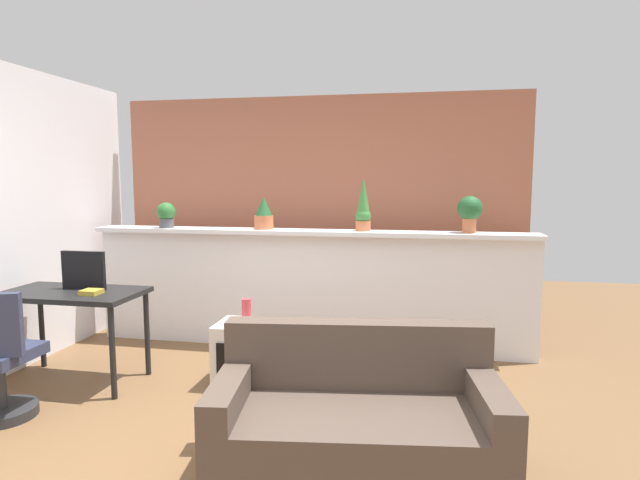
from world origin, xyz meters
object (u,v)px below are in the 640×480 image
Objects in this scene: potted_plant_0 at (166,214)px; couch at (357,425)px; potted_plant_3 at (470,211)px; tv_monitor at (84,270)px; side_cube_shelf at (242,353)px; book_on_desk at (91,292)px; potted_plant_2 at (363,207)px; potted_plant_1 at (264,214)px; vase_on_shelf at (246,310)px; desk at (72,301)px.

couch is (2.16, -2.05, -1.01)m from potted_plant_0.
tv_monitor is (-3.10, -1.13, -0.45)m from potted_plant_3.
side_cube_shelf is 3.53× the size of book_on_desk.
potted_plant_3 is at bearing 20.05° from tv_monitor.
side_cube_shelf is at bearing -130.73° from potted_plant_2.
potted_plant_1 is at bearing 118.99° from couch.
book_on_desk is 2.37m from couch.
potted_plant_3 is at bearing 70.14° from couch.
tv_monitor is at bearing -136.28° from potted_plant_1.
vase_on_shelf is 1.57m from couch.
potted_plant_2 is at bearing 27.68° from tv_monitor.
book_on_desk is at bearing -18.81° from desk.
potted_plant_3 is at bearing 1.15° from potted_plant_0.
desk is 2.95× the size of tv_monitor.
potted_plant_2 is at bearing -0.10° from potted_plant_1.
potted_plant_2 is 0.46× the size of desk.
potted_plant_0 is 1.79m from side_cube_shelf.
book_on_desk is (-0.01, -1.23, -0.52)m from potted_plant_0.
tv_monitor reaches higher than side_cube_shelf.
tv_monitor is at bearing -152.32° from potted_plant_2.
vase_on_shelf is (1.38, 0.25, -0.07)m from desk.
desk is 1.40m from vase_on_shelf.
potted_plant_0 is 0.80× the size of potted_plant_1.
potted_plant_2 is at bearing 95.40° from couch.
vase_on_shelf is at bearing 54.71° from side_cube_shelf.
vase_on_shelf is 1.21m from book_on_desk.
potted_plant_0 is at bearing 136.48° from couch.
vase_on_shelf is at bearing -151.69° from potted_plant_3.
potted_plant_1 reaches higher than book_on_desk.
potted_plant_1 is 0.19× the size of couch.
potted_plant_2 reaches higher than potted_plant_0.
potted_plant_0 is 1.34m from desk.
desk is at bearing -151.34° from potted_plant_2.
book_on_desk is at bearing -165.51° from side_cube_shelf.
desk is (-2.20, -1.20, -0.71)m from potted_plant_2.
potted_plant_2 is 0.96m from potted_plant_3.
potted_plant_2 is 1.01× the size of side_cube_shelf.
potted_plant_2 reaches higher than couch.
potted_plant_1 is 1.20m from vase_on_shelf.
potted_plant_0 is at bearing 89.38° from book_on_desk.
tv_monitor is (-1.18, -1.13, -0.40)m from potted_plant_1.
couch is at bearing -43.52° from potted_plant_0.
potted_plant_0 is 3.14m from couch.
potted_plant_1 is 1.93m from potted_plant_3.
potted_plant_0 is 0.50× the size of side_cube_shelf.
potted_plant_0 reaches higher than side_cube_shelf.
book_on_desk is (0.23, -0.08, 0.10)m from desk.
potted_plant_1 is 1.68m from tv_monitor.
potted_plant_3 reaches higher than tv_monitor.
potted_plant_2 is 2.47m from tv_monitor.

